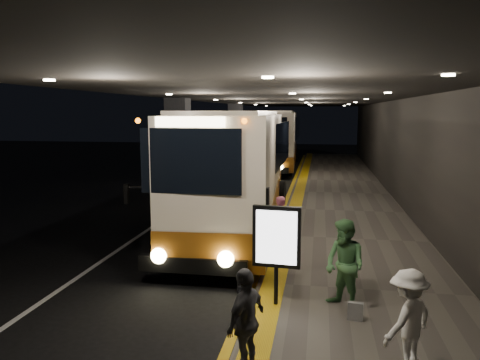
% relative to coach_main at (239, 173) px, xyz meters
% --- Properties ---
extents(ground, '(90.00, 90.00, 0.00)m').
position_rel_coach_main_xyz_m(ground, '(-1.09, -2.53, -1.82)').
color(ground, black).
extents(lane_line_white, '(0.12, 50.00, 0.01)m').
position_rel_coach_main_xyz_m(lane_line_white, '(-2.89, 2.47, -1.82)').
color(lane_line_white, silver).
rests_on(lane_line_white, ground).
extents(kerb_stripe_yellow, '(0.18, 50.00, 0.01)m').
position_rel_coach_main_xyz_m(kerb_stripe_yellow, '(1.26, 2.47, -1.82)').
color(kerb_stripe_yellow, gold).
rests_on(kerb_stripe_yellow, ground).
extents(sidewalk, '(4.50, 50.00, 0.15)m').
position_rel_coach_main_xyz_m(sidewalk, '(3.66, 2.47, -1.75)').
color(sidewalk, '#514C44').
rests_on(sidewalk, ground).
extents(tactile_strip, '(0.50, 50.00, 0.01)m').
position_rel_coach_main_xyz_m(tactile_strip, '(1.76, 2.47, -1.67)').
color(tactile_strip, gold).
rests_on(tactile_strip, sidewalk).
extents(terminal_wall, '(0.10, 50.00, 6.00)m').
position_rel_coach_main_xyz_m(terminal_wall, '(5.91, 2.47, 1.18)').
color(terminal_wall, black).
rests_on(terminal_wall, ground).
extents(support_columns, '(0.80, 24.80, 4.40)m').
position_rel_coach_main_xyz_m(support_columns, '(-2.59, 1.47, 0.38)').
color(support_columns, black).
rests_on(support_columns, ground).
extents(canopy, '(9.00, 50.00, 0.40)m').
position_rel_coach_main_xyz_m(canopy, '(1.41, 2.47, 2.78)').
color(canopy, black).
rests_on(canopy, support_columns).
extents(coach_main, '(3.19, 12.28, 3.80)m').
position_rel_coach_main_xyz_m(coach_main, '(0.00, 0.00, 0.00)').
color(coach_main, beige).
rests_on(coach_main, ground).
extents(coach_second, '(3.03, 12.35, 3.85)m').
position_rel_coach_main_xyz_m(coach_second, '(-0.31, 17.23, 0.03)').
color(coach_second, beige).
rests_on(coach_second, ground).
extents(passenger_boarding, '(0.50, 0.63, 1.50)m').
position_rel_coach_main_xyz_m(passenger_boarding, '(1.71, -3.17, -0.92)').
color(passenger_boarding, '#B45475').
rests_on(passenger_boarding, sidewalk).
extents(passenger_waiting_green, '(0.96, 0.97, 1.74)m').
position_rel_coach_main_xyz_m(passenger_waiting_green, '(3.21, -6.80, -0.80)').
color(passenger_waiting_green, '#427744').
rests_on(passenger_waiting_green, sidewalk).
extents(passenger_waiting_white, '(1.00, 1.01, 1.50)m').
position_rel_coach_main_xyz_m(passenger_waiting_white, '(4.01, -8.78, -0.92)').
color(passenger_waiting_white, white).
rests_on(passenger_waiting_white, sidewalk).
extents(passenger_waiting_grey, '(0.77, 1.02, 1.56)m').
position_rel_coach_main_xyz_m(passenger_waiting_grey, '(1.71, -9.28, -0.89)').
color(passenger_waiting_grey, '#4D4D52').
rests_on(passenger_waiting_grey, sidewalk).
extents(bag_polka, '(0.28, 0.15, 0.33)m').
position_rel_coach_main_xyz_m(bag_polka, '(3.39, -7.26, -1.51)').
color(bag_polka, black).
rests_on(bag_polka, sidewalk).
extents(info_sign, '(0.93, 0.19, 1.96)m').
position_rel_coach_main_xyz_m(info_sign, '(1.91, -6.82, -0.35)').
color(info_sign, black).
rests_on(info_sign, sidewalk).
extents(stanchion_post, '(0.05, 0.05, 1.02)m').
position_rel_coach_main_xyz_m(stanchion_post, '(1.82, -3.09, -1.16)').
color(stanchion_post, black).
rests_on(stanchion_post, sidewalk).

